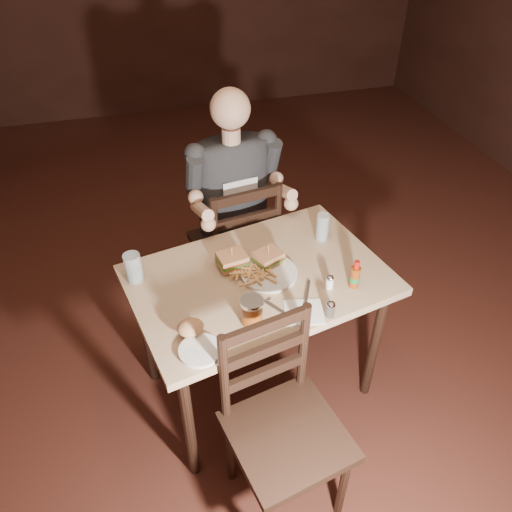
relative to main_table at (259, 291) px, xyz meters
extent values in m
plane|color=black|center=(-0.19, 0.35, -0.68)|extent=(7.00, 7.00, 0.00)
cube|color=tan|center=(0.00, 0.00, 0.07)|extent=(1.25, 0.96, 0.04)
cylinder|color=black|center=(-0.41, -0.39, -0.32)|extent=(0.05, 0.05, 0.73)
cylinder|color=black|center=(-0.54, 0.19, -0.32)|extent=(0.05, 0.05, 0.73)
cylinder|color=black|center=(0.54, -0.19, -0.32)|extent=(0.05, 0.05, 0.73)
cylinder|color=black|center=(0.41, 0.39, -0.32)|extent=(0.05, 0.05, 0.73)
cylinder|color=white|center=(0.05, 0.00, 0.10)|extent=(0.29, 0.29, 0.01)
ellipsoid|color=maroon|center=(0.01, 0.10, 0.11)|extent=(0.05, 0.05, 0.01)
cylinder|color=silver|center=(-0.53, 0.13, 0.16)|extent=(0.09, 0.09, 0.14)
cylinder|color=silver|center=(0.37, 0.19, 0.16)|extent=(0.07, 0.07, 0.14)
cube|color=white|center=(0.12, -0.26, 0.09)|extent=(0.19, 0.18, 0.00)
cube|color=silver|center=(0.00, -0.20, 0.09)|extent=(0.13, 0.20, 0.01)
cube|color=silver|center=(0.17, -0.16, 0.09)|extent=(0.08, 0.15, 0.01)
cylinder|color=white|center=(-0.33, -0.36, 0.09)|extent=(0.19, 0.19, 0.01)
ellipsoid|color=tan|center=(-0.35, -0.26, 0.13)|extent=(0.12, 0.11, 0.06)
camera|label=1|loc=(-0.45, -1.61, 1.56)|focal=35.00mm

